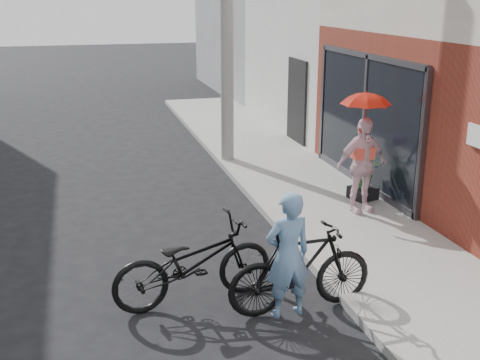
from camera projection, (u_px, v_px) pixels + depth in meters
name	position (u px, v px, depth m)	size (l,w,h in m)	color
ground	(258.00, 292.00, 7.74)	(80.00, 80.00, 0.00)	black
sidewalk	(343.00, 219.00, 10.09)	(2.20, 24.00, 0.12)	gray
curb	(278.00, 225.00, 9.80)	(0.12, 24.00, 0.12)	#9E9E99
utility_pole	(227.00, 2.00, 12.49)	(0.28, 0.28, 7.00)	#9E9E99
officer	(288.00, 255.00, 6.97)	(0.56, 0.37, 1.55)	#688FB9
bike_left	(194.00, 263.00, 7.34)	(0.71, 2.04, 1.07)	black
bike_right	(301.00, 269.00, 7.15)	(0.51, 1.82, 1.09)	black
kimono_woman	(362.00, 165.00, 10.04)	(0.95, 0.40, 1.62)	silver
parasol	(366.00, 96.00, 9.69)	(0.78, 0.78, 0.69)	red
planter	(363.00, 193.00, 10.86)	(0.42, 0.42, 0.22)	black
potted_plant	(364.00, 171.00, 10.74)	(0.53, 0.46, 0.59)	#296327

